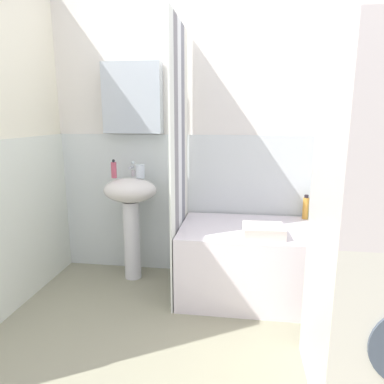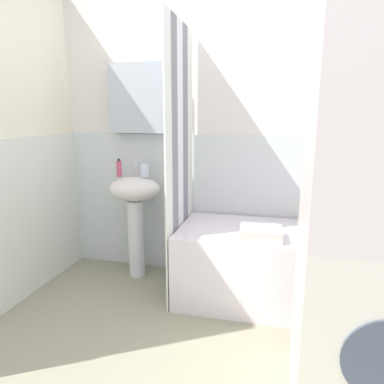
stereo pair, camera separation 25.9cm
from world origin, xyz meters
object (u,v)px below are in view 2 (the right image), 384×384
(toothbrush_cup, at_px, (145,170))
(conditioner_bottle, at_px, (361,213))
(soap_dispenser, at_px, (119,168))
(shampoo_bottle, at_px, (344,212))
(sink, at_px, (135,204))
(washer_dryer_stack, at_px, (380,236))
(bathtub, at_px, (275,266))
(lotion_bottle, at_px, (325,215))
(body_wash_bottle, at_px, (311,211))
(towel_folded, at_px, (261,233))

(toothbrush_cup, distance_m, conditioner_bottle, 1.70)
(soap_dispenser, distance_m, shampoo_bottle, 1.80)
(sink, height_order, washer_dryer_stack, washer_dryer_stack)
(sink, distance_m, toothbrush_cup, 0.30)
(conditioner_bottle, bearing_deg, shampoo_bottle, 163.72)
(soap_dispenser, distance_m, bathtub, 1.45)
(lotion_bottle, bearing_deg, bathtub, -142.48)
(bathtub, distance_m, lotion_bottle, 0.57)
(bathtub, relative_size, body_wash_bottle, 7.12)
(bathtub, distance_m, conditioner_bottle, 0.76)
(toothbrush_cup, relative_size, lotion_bottle, 0.72)
(lotion_bottle, distance_m, body_wash_bottle, 0.11)
(toothbrush_cup, xyz_separation_m, towel_folded, (0.97, -0.38, -0.33))
(toothbrush_cup, height_order, towel_folded, toothbrush_cup)
(sink, height_order, soap_dispenser, soap_dispenser)
(soap_dispenser, bearing_deg, towel_folded, -16.12)
(conditioner_bottle, height_order, towel_folded, conditioner_bottle)
(toothbrush_cup, bearing_deg, towel_folded, -21.15)
(conditioner_bottle, bearing_deg, bathtub, -156.10)
(soap_dispenser, xyz_separation_m, washer_dryer_stack, (1.70, -1.06, -0.08))
(sink, xyz_separation_m, washer_dryer_stack, (1.58, -1.08, 0.22))
(bathtub, bearing_deg, conditioner_bottle, 23.90)
(towel_folded, bearing_deg, soap_dispenser, 163.88)
(bathtub, xyz_separation_m, body_wash_bottle, (0.25, 0.28, 0.36))
(sink, relative_size, washer_dryer_stack, 0.51)
(lotion_bottle, bearing_deg, soap_dispenser, -175.62)
(conditioner_bottle, bearing_deg, washer_dryer_stack, -98.65)
(conditioner_bottle, height_order, lotion_bottle, conditioner_bottle)
(shampoo_bottle, xyz_separation_m, body_wash_bottle, (-0.24, -0.02, -0.00))
(sink, bearing_deg, towel_folded, -18.46)
(toothbrush_cup, xyz_separation_m, shampoo_bottle, (1.56, 0.11, -0.28))
(washer_dryer_stack, bearing_deg, sink, 145.72)
(lotion_bottle, bearing_deg, body_wash_bottle, 175.59)
(washer_dryer_stack, bearing_deg, lotion_bottle, 93.07)
(bathtub, bearing_deg, shampoo_bottle, 31.30)
(bathtub, xyz_separation_m, lotion_bottle, (0.36, 0.28, 0.34))
(conditioner_bottle, distance_m, shampoo_bottle, 0.12)
(lotion_bottle, height_order, washer_dryer_stack, washer_dryer_stack)
(lotion_bottle, bearing_deg, towel_folded, -134.66)
(bathtub, height_order, towel_folded, towel_folded)
(soap_dispenser, xyz_separation_m, shampoo_bottle, (1.77, 0.15, -0.29))
(conditioner_bottle, distance_m, towel_folded, 0.84)
(bathtub, height_order, conditioner_bottle, conditioner_bottle)
(lotion_bottle, xyz_separation_m, washer_dryer_stack, (0.06, -1.19, 0.24))
(soap_dispenser, relative_size, towel_folded, 0.55)
(conditioner_bottle, xyz_separation_m, body_wash_bottle, (-0.35, 0.02, -0.01))
(shampoo_bottle, distance_m, towel_folded, 0.77)
(sink, distance_m, bathtub, 1.22)
(shampoo_bottle, height_order, lotion_bottle, shampoo_bottle)
(soap_dispenser, bearing_deg, lotion_bottle, 4.38)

